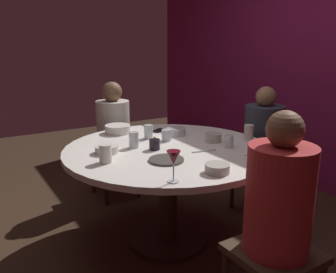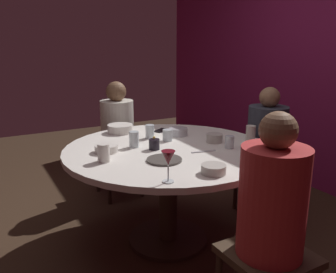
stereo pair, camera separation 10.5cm
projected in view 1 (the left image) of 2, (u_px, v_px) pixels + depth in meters
ground_plane at (168, 240)px, 2.73m from camera, size 8.00×8.00×0.00m
back_wall at (336, 63)px, 3.36m from camera, size 6.00×0.10×2.60m
dining_table at (168, 165)px, 2.57m from camera, size 1.50×1.50×0.75m
seated_diner_left at (113, 127)px, 3.37m from camera, size 0.40×0.40×1.13m
seated_diner_back at (263, 136)px, 3.05m from camera, size 0.40×0.40×1.13m
seated_diner_right at (279, 203)px, 1.71m from camera, size 0.40×0.40×1.18m
candle_holder at (155, 144)px, 2.47m from camera, size 0.08×0.08×0.10m
wine_glass at (174, 159)px, 1.87m from camera, size 0.08×0.08×0.18m
dinner_plate at (166, 160)px, 2.24m from camera, size 0.23×0.23×0.01m
cell_phone at (159, 130)px, 3.01m from camera, size 0.13×0.16×0.01m
bowl_serving_large at (176, 132)px, 2.87m from camera, size 0.15×0.15×0.06m
bowl_salad_center at (213, 137)px, 2.67m from camera, size 0.12×0.12×0.07m
bowl_small_white at (217, 168)px, 2.03m from camera, size 0.15×0.15×0.05m
bowl_sauce_side at (118, 129)px, 2.93m from camera, size 0.21×0.21×0.07m
bowl_rice_portion at (107, 149)px, 2.40m from camera, size 0.16×0.16×0.05m
cup_near_candle at (148, 132)px, 2.76m from camera, size 0.07×0.07×0.11m
cup_by_left_diner at (134, 140)px, 2.52m from camera, size 0.07×0.07×0.12m
cup_by_right_diner at (249, 132)px, 2.72m from camera, size 0.07×0.07×0.12m
cup_center_front at (229, 141)px, 2.53m from camera, size 0.06×0.06×0.09m
cup_far_edge at (105, 154)px, 2.20m from camera, size 0.08×0.08×0.12m
cup_beside_wine at (166, 135)px, 2.70m from camera, size 0.07×0.07×0.09m
fork_near_plate at (204, 151)px, 2.44m from camera, size 0.05×0.18×0.01m
knife_near_plate at (256, 154)px, 2.37m from camera, size 0.05×0.18×0.01m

